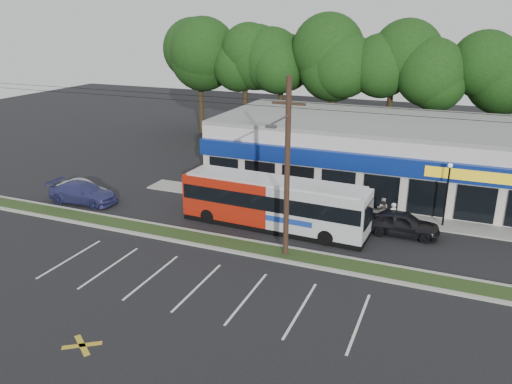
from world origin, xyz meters
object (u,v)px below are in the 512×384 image
object	(u,v)px
metrobus	(274,202)
pedestrian_b	(382,209)
car_silver	(81,191)
pedestrian_a	(392,216)
car_dark	(402,223)
car_blue	(83,193)
utility_pole	(284,164)
lamp_post	(447,187)

from	to	relation	value
metrobus	pedestrian_b	size ratio (longest dim) A/B	7.90
car_silver	metrobus	bearing A→B (deg)	-84.26
metrobus	pedestrian_a	size ratio (longest dim) A/B	6.84
car_dark	pedestrian_a	bearing A→B (deg)	44.69
car_blue	pedestrian_b	distance (m)	21.21
utility_pole	car_silver	bearing A→B (deg)	170.32
lamp_post	car_silver	size ratio (longest dim) A/B	0.97
car_blue	utility_pole	bearing A→B (deg)	-101.43
lamp_post	car_silver	xyz separation A→B (m)	(-24.91, -5.02, -1.95)
car_silver	car_blue	distance (m)	0.55
car_dark	pedestrian_a	xyz separation A→B (m)	(-0.70, 0.69, 0.12)
utility_pole	car_blue	size ratio (longest dim) A/B	9.68
metrobus	car_silver	world-z (taller)	metrobus
car_silver	car_dark	bearing A→B (deg)	-80.31
utility_pole	pedestrian_a	distance (m)	9.26
utility_pole	metrobus	distance (m)	5.47
car_blue	pedestrian_b	bearing A→B (deg)	-78.80
utility_pole	car_blue	world-z (taller)	utility_pole
pedestrian_b	car_dark	bearing A→B (deg)	128.38
utility_pole	car_dark	distance (m)	9.29
metrobus	pedestrian_b	world-z (taller)	metrobus
utility_pole	lamp_post	xyz separation A→B (m)	(8.17, 7.87, -2.74)
utility_pole	lamp_post	bearing A→B (deg)	43.95
utility_pole	car_dark	bearing A→B (deg)	43.27
car_dark	pedestrian_a	world-z (taller)	pedestrian_a
car_blue	pedestrian_a	bearing A→B (deg)	-82.80
car_dark	lamp_post	bearing A→B (deg)	-44.87
car_silver	car_blue	xyz separation A→B (m)	(0.47, -0.27, 0.03)
lamp_post	car_dark	xyz separation A→B (m)	(-2.31, -2.36, -1.90)
utility_pole	lamp_post	world-z (taller)	utility_pole
metrobus	car_silver	bearing A→B (deg)	-174.79
car_silver	pedestrian_b	world-z (taller)	pedestrian_b
car_silver	lamp_post	bearing A→B (deg)	-75.63
metrobus	car_silver	size ratio (longest dim) A/B	2.76
car_dark	car_blue	size ratio (longest dim) A/B	0.87
metrobus	pedestrian_b	distance (m)	7.45
metrobus	utility_pole	bearing A→B (deg)	-60.00
car_dark	car_blue	bearing A→B (deg)	97.08
car_dark	car_silver	world-z (taller)	car_dark
metrobus	car_blue	distance (m)	14.47
pedestrian_a	car_dark	bearing A→B (deg)	91.16
lamp_post	utility_pole	bearing A→B (deg)	-136.05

